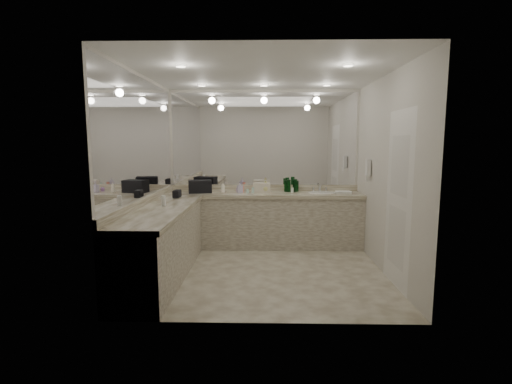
{
  "coord_description": "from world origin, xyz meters",
  "views": [
    {
      "loc": [
        0.0,
        -4.85,
        1.72
      ],
      "look_at": [
        -0.11,
        0.4,
        1.02
      ],
      "focal_mm": 26.0,
      "sensor_mm": 36.0,
      "label": 1
    }
  ],
  "objects_px": {
    "soap_bottle_b": "(240,187)",
    "hand_towel": "(343,192)",
    "sink": "(322,193)",
    "wall_phone": "(368,168)",
    "black_toiletry_bag": "(200,186)",
    "cream_cosmetic_case": "(262,187)",
    "soap_bottle_a": "(223,187)",
    "soap_bottle_c": "(266,187)"
  },
  "relations": [
    {
      "from": "soap_bottle_a",
      "to": "soap_bottle_c",
      "type": "distance_m",
      "value": 0.7
    },
    {
      "from": "soap_bottle_a",
      "to": "wall_phone",
      "type": "bearing_deg",
      "value": -12.14
    },
    {
      "from": "hand_towel",
      "to": "soap_bottle_b",
      "type": "bearing_deg",
      "value": 178.5
    },
    {
      "from": "black_toiletry_bag",
      "to": "soap_bottle_a",
      "type": "bearing_deg",
      "value": -0.46
    },
    {
      "from": "black_toiletry_bag",
      "to": "cream_cosmetic_case",
      "type": "distance_m",
      "value": 1.02
    },
    {
      "from": "soap_bottle_a",
      "to": "hand_towel",
      "type": "bearing_deg",
      "value": -1.78
    },
    {
      "from": "black_toiletry_bag",
      "to": "soap_bottle_c",
      "type": "distance_m",
      "value": 1.08
    },
    {
      "from": "soap_bottle_b",
      "to": "soap_bottle_c",
      "type": "relative_size",
      "value": 0.95
    },
    {
      "from": "soap_bottle_b",
      "to": "soap_bottle_c",
      "type": "xyz_separation_m",
      "value": [
        0.42,
        0.07,
        0.0
      ]
    },
    {
      "from": "sink",
      "to": "wall_phone",
      "type": "relative_size",
      "value": 1.83
    },
    {
      "from": "cream_cosmetic_case",
      "to": "soap_bottle_a",
      "type": "relative_size",
      "value": 1.56
    },
    {
      "from": "sink",
      "to": "black_toiletry_bag",
      "type": "xyz_separation_m",
      "value": [
        -2.0,
        -0.02,
        0.11
      ]
    },
    {
      "from": "wall_phone",
      "to": "soap_bottle_c",
      "type": "height_order",
      "value": "wall_phone"
    },
    {
      "from": "cream_cosmetic_case",
      "to": "soap_bottle_b",
      "type": "relative_size",
      "value": 1.53
    },
    {
      "from": "sink",
      "to": "soap_bottle_b",
      "type": "distance_m",
      "value": 1.35
    },
    {
      "from": "soap_bottle_b",
      "to": "black_toiletry_bag",
      "type": "bearing_deg",
      "value": 178.25
    },
    {
      "from": "soap_bottle_c",
      "to": "soap_bottle_a",
      "type": "bearing_deg",
      "value": -175.33
    },
    {
      "from": "wall_phone",
      "to": "soap_bottle_b",
      "type": "height_order",
      "value": "wall_phone"
    },
    {
      "from": "wall_phone",
      "to": "soap_bottle_a",
      "type": "relative_size",
      "value": 1.31
    },
    {
      "from": "wall_phone",
      "to": "cream_cosmetic_case",
      "type": "xyz_separation_m",
      "value": [
        -1.59,
        0.56,
        -0.37
      ]
    },
    {
      "from": "hand_towel",
      "to": "soap_bottle_c",
      "type": "relative_size",
      "value": 1.22
    },
    {
      "from": "wall_phone",
      "to": "soap_bottle_c",
      "type": "bearing_deg",
      "value": 160.62
    },
    {
      "from": "cream_cosmetic_case",
      "to": "hand_towel",
      "type": "xyz_separation_m",
      "value": [
        1.33,
        -0.14,
        -0.06
      ]
    },
    {
      "from": "wall_phone",
      "to": "soap_bottle_c",
      "type": "relative_size",
      "value": 1.23
    },
    {
      "from": "sink",
      "to": "soap_bottle_c",
      "type": "distance_m",
      "value": 0.93
    },
    {
      "from": "sink",
      "to": "soap_bottle_c",
      "type": "xyz_separation_m",
      "value": [
        -0.92,
        0.04,
        0.1
      ]
    },
    {
      "from": "sink",
      "to": "hand_towel",
      "type": "bearing_deg",
      "value": -13.58
    },
    {
      "from": "black_toiletry_bag",
      "to": "hand_towel",
      "type": "xyz_separation_m",
      "value": [
        2.34,
        -0.06,
        -0.09
      ]
    },
    {
      "from": "black_toiletry_bag",
      "to": "soap_bottle_c",
      "type": "xyz_separation_m",
      "value": [
        1.08,
        0.05,
        -0.01
      ]
    },
    {
      "from": "sink",
      "to": "wall_phone",
      "type": "xyz_separation_m",
      "value": [
        0.61,
        -0.5,
        0.46
      ]
    },
    {
      "from": "wall_phone",
      "to": "black_toiletry_bag",
      "type": "distance_m",
      "value": 2.67
    },
    {
      "from": "cream_cosmetic_case",
      "to": "soap_bottle_c",
      "type": "xyz_separation_m",
      "value": [
        0.07,
        -0.02,
        0.02
      ]
    },
    {
      "from": "hand_towel",
      "to": "soap_bottle_a",
      "type": "relative_size",
      "value": 1.3
    },
    {
      "from": "soap_bottle_a",
      "to": "cream_cosmetic_case",
      "type": "bearing_deg",
      "value": 7.11
    },
    {
      "from": "sink",
      "to": "hand_towel",
      "type": "height_order",
      "value": "hand_towel"
    },
    {
      "from": "black_toiletry_bag",
      "to": "hand_towel",
      "type": "height_order",
      "value": "black_toiletry_bag"
    },
    {
      "from": "soap_bottle_b",
      "to": "hand_towel",
      "type": "bearing_deg",
      "value": -1.5
    },
    {
      "from": "sink",
      "to": "cream_cosmetic_case",
      "type": "height_order",
      "value": "cream_cosmetic_case"
    },
    {
      "from": "hand_towel",
      "to": "soap_bottle_c",
      "type": "xyz_separation_m",
      "value": [
        -1.26,
        0.12,
        0.08
      ]
    },
    {
      "from": "cream_cosmetic_case",
      "to": "hand_towel",
      "type": "relative_size",
      "value": 1.2
    },
    {
      "from": "hand_towel",
      "to": "sink",
      "type": "bearing_deg",
      "value": 166.42
    },
    {
      "from": "cream_cosmetic_case",
      "to": "soap_bottle_c",
      "type": "height_order",
      "value": "soap_bottle_c"
    }
  ]
}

